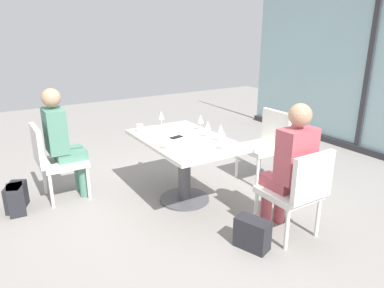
{
  "coord_description": "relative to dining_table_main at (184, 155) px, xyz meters",
  "views": [
    {
      "loc": [
        3.13,
        -1.84,
        1.86
      ],
      "look_at": [
        0.0,
        0.1,
        0.65
      ],
      "focal_mm": 33.1,
      "sensor_mm": 36.0,
      "label": 1
    }
  ],
  "objects": [
    {
      "name": "ground_plane",
      "position": [
        0.0,
        0.0,
        -0.54
      ],
      "size": [
        12.0,
        12.0,
        0.0
      ],
      "primitive_type": "plane",
      "color": "gray"
    },
    {
      "name": "window_wall_backdrop",
      "position": [
        0.0,
        3.2,
        0.67
      ],
      "size": [
        4.74,
        0.1,
        2.7
      ],
      "color": "#94B7BC",
      "rests_on": "ground_plane"
    },
    {
      "name": "dining_table_main",
      "position": [
        0.0,
        0.0,
        0.0
      ],
      "size": [
        1.31,
        0.83,
        0.73
      ],
      "color": "silver",
      "rests_on": "ground_plane"
    },
    {
      "name": "chair_front_left",
      "position": [
        -0.79,
        -1.21,
        -0.05
      ],
      "size": [
        0.46,
        0.5,
        0.87
      ],
      "color": "silver",
      "rests_on": "ground_plane"
    },
    {
      "name": "chair_far_right",
      "position": [
        1.18,
        0.47,
        -0.05
      ],
      "size": [
        0.5,
        0.46,
        0.87
      ],
      "color": "silver",
      "rests_on": "ground_plane"
    },
    {
      "name": "chair_near_window",
      "position": [
        0.0,
        1.21,
        -0.05
      ],
      "size": [
        0.46,
        0.51,
        0.87
      ],
      "color": "silver",
      "rests_on": "ground_plane"
    },
    {
      "name": "person_front_left",
      "position": [
        -0.79,
        -1.1,
        0.16
      ],
      "size": [
        0.34,
        0.39,
        1.26
      ],
      "color": "#4C7F6B",
      "rests_on": "ground_plane"
    },
    {
      "name": "person_far_right",
      "position": [
        1.07,
        0.47,
        0.16
      ],
      "size": [
        0.39,
        0.34,
        1.26
      ],
      "color": "#B24C56",
      "rests_on": "ground_plane"
    },
    {
      "name": "wine_glass_0",
      "position": [
        -0.57,
        0.02,
        0.32
      ],
      "size": [
        0.07,
        0.07,
        0.18
      ],
      "color": "silver",
      "rests_on": "dining_table_main"
    },
    {
      "name": "wine_glass_1",
      "position": [
        0.1,
        0.23,
        0.32
      ],
      "size": [
        0.07,
        0.07,
        0.18
      ],
      "color": "silver",
      "rests_on": "dining_table_main"
    },
    {
      "name": "wine_glass_2",
      "position": [
        0.24,
        -0.34,
        0.32
      ],
      "size": [
        0.07,
        0.07,
        0.18
      ],
      "color": "silver",
      "rests_on": "dining_table_main"
    },
    {
      "name": "wine_glass_3",
      "position": [
        -0.17,
        0.32,
        0.32
      ],
      "size": [
        0.07,
        0.07,
        0.18
      ],
      "color": "silver",
      "rests_on": "dining_table_main"
    },
    {
      "name": "wine_glass_4",
      "position": [
        0.54,
        0.13,
        0.32
      ],
      "size": [
        0.07,
        0.07,
        0.18
      ],
      "color": "silver",
      "rests_on": "dining_table_main"
    },
    {
      "name": "wine_glass_5",
      "position": [
        0.29,
        0.27,
        0.32
      ],
      "size": [
        0.07,
        0.07,
        0.18
      ],
      "color": "silver",
      "rests_on": "dining_table_main"
    },
    {
      "name": "coffee_cup",
      "position": [
        -0.47,
        -0.3,
        0.23
      ],
      "size": [
        0.08,
        0.08,
        0.09
      ],
      "primitive_type": "cylinder",
      "color": "white",
      "rests_on": "dining_table_main"
    },
    {
      "name": "cell_phone_on_table",
      "position": [
        -0.08,
        -0.05,
        0.19
      ],
      "size": [
        0.1,
        0.16,
        0.01
      ],
      "primitive_type": "cube",
      "rotation": [
        0.0,
        0.0,
        0.2
      ],
      "color": "black",
      "rests_on": "dining_table_main"
    },
    {
      "name": "handbag_0",
      "position": [
        -0.7,
        -1.65,
        -0.4
      ],
      "size": [
        0.31,
        0.18,
        0.28
      ],
      "primitive_type": "cube",
      "rotation": [
        0.0,
        0.0,
        -0.08
      ],
      "color": "#232328",
      "rests_on": "ground_plane"
    },
    {
      "name": "handbag_1",
      "position": [
        1.11,
        0.04,
        -0.4
      ],
      "size": [
        0.34,
        0.25,
        0.28
      ],
      "primitive_type": "cube",
      "rotation": [
        0.0,
        0.0,
        0.34
      ],
      "color": "#232328",
      "rests_on": "ground_plane"
    },
    {
      "name": "handbag_2",
      "position": [
        -0.77,
        -1.64,
        -0.4
      ],
      "size": [
        0.34,
        0.27,
        0.28
      ],
      "primitive_type": "cube",
      "rotation": [
        0.0,
        0.0,
        -0.41
      ],
      "color": "#232328",
      "rests_on": "ground_plane"
    }
  ]
}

